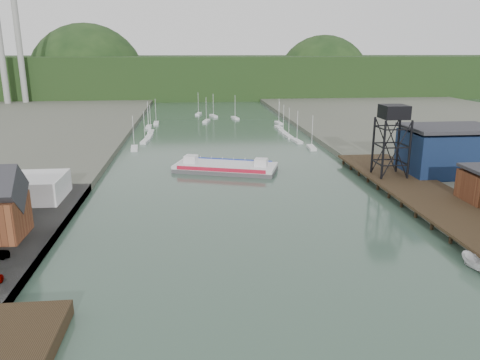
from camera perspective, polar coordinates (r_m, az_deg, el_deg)
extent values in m
plane|color=#2B4236|center=(51.89, 6.27, -19.55)|extent=(600.00, 600.00, 0.00)
cube|color=black|center=(102.09, 21.52, -1.42)|extent=(14.00, 70.00, 0.50)
cylinder|color=black|center=(99.80, 18.40, -2.16)|extent=(0.60, 0.60, 2.20)
cylinder|color=black|center=(105.27, 24.37, -1.86)|extent=(0.60, 0.60, 2.20)
cube|color=silver|center=(100.99, -25.60, -0.90)|extent=(18.00, 12.00, 4.50)
cylinder|color=black|center=(107.14, 17.09, 3.47)|extent=(0.50, 0.50, 13.00)
cylinder|color=black|center=(109.61, 19.99, 3.48)|extent=(0.50, 0.50, 13.00)
cylinder|color=black|center=(112.56, 15.92, 4.12)|extent=(0.50, 0.50, 13.00)
cylinder|color=black|center=(114.92, 18.71, 4.12)|extent=(0.50, 0.50, 13.00)
cube|color=black|center=(109.78, 18.27, 7.90)|extent=(5.50, 5.50, 3.00)
cube|color=#0C1938|center=(119.93, 24.05, 3.03)|extent=(20.00, 14.00, 10.00)
cube|color=#2D2D33|center=(118.93, 24.36, 5.81)|extent=(20.50, 14.50, 0.80)
cube|color=silver|center=(149.31, -12.76, 3.78)|extent=(2.67, 7.65, 0.90)
cube|color=silver|center=(160.19, -11.50, 4.63)|extent=(2.81, 7.67, 0.90)
cube|color=silver|center=(168.82, -11.04, 5.20)|extent=(2.35, 7.59, 0.90)
cube|color=silver|center=(178.57, -10.81, 5.77)|extent=(2.01, 7.50, 0.90)
cube|color=silver|center=(190.77, -11.08, 6.37)|extent=(2.00, 7.50, 0.90)
cube|color=silver|center=(200.28, -10.18, 6.83)|extent=(2.16, 7.54, 0.90)
cube|color=silver|center=(148.24, 8.72, 3.90)|extent=(2.53, 7.62, 0.90)
cube|color=silver|center=(158.67, 6.95, 4.73)|extent=(2.76, 7.67, 0.90)
cube|color=silver|center=(166.89, 5.95, 5.29)|extent=(2.22, 7.56, 0.90)
cube|color=silver|center=(175.53, 5.29, 5.81)|extent=(2.18, 7.54, 0.90)
cube|color=silver|center=(186.35, 4.75, 6.39)|extent=(2.46, 7.61, 0.90)
cube|color=silver|center=(198.01, 4.73, 6.93)|extent=(2.48, 7.61, 0.90)
cube|color=silver|center=(203.64, -4.12, 7.18)|extent=(3.78, 7.76, 0.90)
cube|color=silver|center=(212.37, -0.60, 7.56)|extent=(3.31, 7.74, 0.90)
cube|color=silver|center=(219.62, -3.26, 7.80)|extent=(3.76, 7.76, 0.90)
cube|color=silver|center=(227.34, -5.08, 8.03)|extent=(3.40, 7.74, 0.90)
cylinder|color=#979792|center=(289.34, -27.13, 13.93)|extent=(3.20, 3.20, 60.00)
cylinder|color=#979792|center=(291.40, -25.27, 14.14)|extent=(3.20, 3.20, 60.00)
cube|color=black|center=(342.00, -4.46, 12.50)|extent=(500.00, 120.00, 28.00)
sphere|color=black|center=(349.24, -17.94, 11.21)|extent=(80.00, 80.00, 80.00)
sphere|color=black|center=(366.05, 10.04, 11.57)|extent=(70.00, 70.00, 70.00)
cube|color=#49484B|center=(119.28, -1.78, 1.32)|extent=(27.40, 17.67, 1.02)
cube|color=silver|center=(119.06, -1.78, 1.75)|extent=(27.40, 17.67, 0.82)
cube|color=red|center=(114.17, -2.41, 1.25)|extent=(21.35, 7.18, 0.92)
cube|color=navy|center=(123.88, -1.21, 2.40)|extent=(21.35, 7.18, 0.92)
cube|color=silver|center=(121.28, -6.00, 2.52)|extent=(3.86, 3.86, 2.04)
cube|color=silver|center=(116.94, 2.58, 2.11)|extent=(3.86, 3.86, 2.04)
imported|color=silver|center=(73.72, 26.98, -9.13)|extent=(2.95, 6.03, 2.24)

